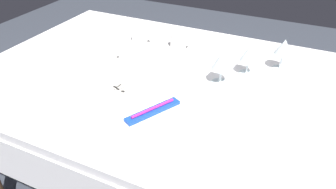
{
  "coord_description": "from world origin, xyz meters",
  "views": [
    {
      "loc": [
        0.41,
        -1.04,
        1.41
      ],
      "look_at": [
        -0.02,
        -0.14,
        0.76
      ],
      "focal_mm": 34.52,
      "sensor_mm": 36.0,
      "label": 1
    }
  ],
  "objects_px": {
    "spoon_soup": "(212,125)",
    "spoon_dessert": "(221,128)",
    "fork_inner": "(109,97)",
    "wine_glass_right": "(284,48)",
    "fork_salad": "(105,95)",
    "fork_outer": "(114,100)",
    "dinner_knife": "(201,127)",
    "toothbrush_package": "(153,111)",
    "wine_glass_left": "(222,61)",
    "spoon_tea": "(231,130)",
    "coffee_cup_far": "(179,40)",
    "wine_glass_centre": "(249,54)",
    "coffee_cup_left": "(108,50)",
    "coffee_cup_right": "(140,35)",
    "dinner_plate": "(153,115)"
  },
  "relations": [
    {
      "from": "toothbrush_package",
      "to": "fork_salad",
      "type": "relative_size",
      "value": 0.92
    },
    {
      "from": "toothbrush_package",
      "to": "wine_glass_left",
      "type": "bearing_deg",
      "value": 65.72
    },
    {
      "from": "fork_inner",
      "to": "spoon_soup",
      "type": "bearing_deg",
      "value": 1.26
    },
    {
      "from": "fork_inner",
      "to": "wine_glass_right",
      "type": "relative_size",
      "value": 1.53
    },
    {
      "from": "dinner_knife",
      "to": "coffee_cup_right",
      "type": "distance_m",
      "value": 0.71
    },
    {
      "from": "spoon_dessert",
      "to": "fork_outer",
      "type": "bearing_deg",
      "value": -178.35
    },
    {
      "from": "fork_salad",
      "to": "coffee_cup_left",
      "type": "bearing_deg",
      "value": 121.34
    },
    {
      "from": "spoon_dessert",
      "to": "wine_glass_centre",
      "type": "relative_size",
      "value": 1.57
    },
    {
      "from": "spoon_dessert",
      "to": "wine_glass_right",
      "type": "height_order",
      "value": "wine_glass_right"
    },
    {
      "from": "wine_glass_centre",
      "to": "fork_salad",
      "type": "bearing_deg",
      "value": -138.09
    },
    {
      "from": "spoon_tea",
      "to": "coffee_cup_far",
      "type": "distance_m",
      "value": 0.64
    },
    {
      "from": "spoon_tea",
      "to": "wine_glass_left",
      "type": "height_order",
      "value": "wine_glass_left"
    },
    {
      "from": "fork_inner",
      "to": "wine_glass_centre",
      "type": "relative_size",
      "value": 1.6
    },
    {
      "from": "fork_salad",
      "to": "dinner_knife",
      "type": "xyz_separation_m",
      "value": [
        0.39,
        -0.02,
        0.0
      ]
    },
    {
      "from": "toothbrush_package",
      "to": "fork_inner",
      "type": "xyz_separation_m",
      "value": [
        -0.2,
        0.03,
        -0.02
      ]
    },
    {
      "from": "dinner_plate",
      "to": "wine_glass_centre",
      "type": "bearing_deg",
      "value": 63.31
    },
    {
      "from": "spoon_dessert",
      "to": "coffee_cup_right",
      "type": "bearing_deg",
      "value": 140.12
    },
    {
      "from": "coffee_cup_far",
      "to": "fork_salad",
      "type": "bearing_deg",
      "value": -99.36
    },
    {
      "from": "toothbrush_package",
      "to": "wine_glass_centre",
      "type": "distance_m",
      "value": 0.49
    },
    {
      "from": "toothbrush_package",
      "to": "wine_glass_left",
      "type": "distance_m",
      "value": 0.35
    },
    {
      "from": "spoon_soup",
      "to": "wine_glass_left",
      "type": "relative_size",
      "value": 1.46
    },
    {
      "from": "dinner_knife",
      "to": "coffee_cup_left",
      "type": "xyz_separation_m",
      "value": [
        -0.55,
        0.28,
        0.04
      ]
    },
    {
      "from": "fork_salad",
      "to": "coffee_cup_far",
      "type": "height_order",
      "value": "coffee_cup_far"
    },
    {
      "from": "fork_salad",
      "to": "wine_glass_centre",
      "type": "distance_m",
      "value": 0.6
    },
    {
      "from": "fork_inner",
      "to": "spoon_soup",
      "type": "distance_m",
      "value": 0.4
    },
    {
      "from": "spoon_soup",
      "to": "coffee_cup_far",
      "type": "relative_size",
      "value": 2.08
    },
    {
      "from": "dinner_plate",
      "to": "wine_glass_centre",
      "type": "distance_m",
      "value": 0.49
    },
    {
      "from": "fork_outer",
      "to": "fork_inner",
      "type": "bearing_deg",
      "value": 165.37
    },
    {
      "from": "fork_inner",
      "to": "fork_salad",
      "type": "bearing_deg",
      "value": 168.55
    },
    {
      "from": "fork_outer",
      "to": "dinner_knife",
      "type": "relative_size",
      "value": 1.02
    },
    {
      "from": "toothbrush_package",
      "to": "coffee_cup_far",
      "type": "distance_m",
      "value": 0.55
    },
    {
      "from": "dinner_plate",
      "to": "coffee_cup_right",
      "type": "bearing_deg",
      "value": 123.54
    },
    {
      "from": "fork_inner",
      "to": "wine_glass_left",
      "type": "height_order",
      "value": "wine_glass_left"
    },
    {
      "from": "fork_outer",
      "to": "fork_salad",
      "type": "height_order",
      "value": "same"
    },
    {
      "from": "fork_outer",
      "to": "spoon_tea",
      "type": "distance_m",
      "value": 0.44
    },
    {
      "from": "spoon_soup",
      "to": "spoon_dessert",
      "type": "height_order",
      "value": "same"
    },
    {
      "from": "wine_glass_right",
      "to": "dinner_plate",
      "type": "bearing_deg",
      "value": -122.26
    },
    {
      "from": "wine_glass_left",
      "to": "coffee_cup_far",
      "type": "bearing_deg",
      "value": 141.43
    },
    {
      "from": "dinner_plate",
      "to": "fork_inner",
      "type": "bearing_deg",
      "value": 170.94
    },
    {
      "from": "toothbrush_package",
      "to": "fork_inner",
      "type": "distance_m",
      "value": 0.21
    },
    {
      "from": "coffee_cup_right",
      "to": "dinner_plate",
      "type": "bearing_deg",
      "value": -56.46
    },
    {
      "from": "coffee_cup_left",
      "to": "fork_outer",
      "type": "bearing_deg",
      "value": -52.63
    },
    {
      "from": "spoon_dessert",
      "to": "dinner_knife",
      "type": "bearing_deg",
      "value": -159.3
    },
    {
      "from": "fork_outer",
      "to": "spoon_tea",
      "type": "bearing_deg",
      "value": 2.63
    },
    {
      "from": "fork_inner",
      "to": "wine_glass_centre",
      "type": "bearing_deg",
      "value": 43.55
    },
    {
      "from": "toothbrush_package",
      "to": "coffee_cup_right",
      "type": "xyz_separation_m",
      "value": [
        -0.34,
        0.51,
        0.02
      ]
    },
    {
      "from": "fork_salad",
      "to": "dinner_plate",
      "type": "bearing_deg",
      "value": -9.28
    },
    {
      "from": "spoon_soup",
      "to": "wine_glass_left",
      "type": "xyz_separation_m",
      "value": [
        -0.06,
        0.27,
        0.1
      ]
    },
    {
      "from": "fork_outer",
      "to": "wine_glass_left",
      "type": "relative_size",
      "value": 1.51
    },
    {
      "from": "fork_outer",
      "to": "wine_glass_centre",
      "type": "xyz_separation_m",
      "value": [
        0.39,
        0.41,
        0.09
      ]
    }
  ]
}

